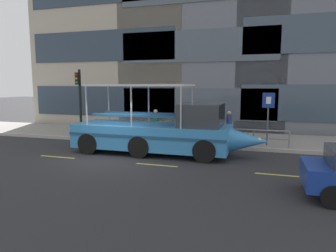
{
  "coord_description": "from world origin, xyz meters",
  "views": [
    {
      "loc": [
        6.52,
        -12.55,
        3.26
      ],
      "look_at": [
        2.13,
        1.49,
        1.3
      ],
      "focal_mm": 32.86,
      "sensor_mm": 36.0,
      "label": 1
    }
  ],
  "objects_px": {
    "duck_tour_boat": "(162,132)",
    "pedestrian_mid_left": "(182,122)",
    "parking_sign": "(268,110)",
    "traffic_light_pole": "(79,96)",
    "pedestrian_mid_right": "(156,120)",
    "pedestrian_near_bow": "(229,122)"
  },
  "relations": [
    {
      "from": "parking_sign",
      "to": "pedestrian_mid_left",
      "type": "bearing_deg",
      "value": 174.15
    },
    {
      "from": "duck_tour_boat",
      "to": "pedestrian_near_bow",
      "type": "distance_m",
      "value": 4.76
    },
    {
      "from": "pedestrian_near_bow",
      "to": "pedestrian_mid_left",
      "type": "height_order",
      "value": "pedestrian_near_bow"
    },
    {
      "from": "parking_sign",
      "to": "pedestrian_mid_right",
      "type": "relative_size",
      "value": 1.65
    },
    {
      "from": "traffic_light_pole",
      "to": "pedestrian_near_bow",
      "type": "distance_m",
      "value": 9.08
    },
    {
      "from": "parking_sign",
      "to": "pedestrian_mid_left",
      "type": "distance_m",
      "value": 4.77
    },
    {
      "from": "duck_tour_boat",
      "to": "pedestrian_mid_left",
      "type": "xyz_separation_m",
      "value": [
        0.13,
        3.21,
        0.1
      ]
    },
    {
      "from": "parking_sign",
      "to": "pedestrian_mid_left",
      "type": "relative_size",
      "value": 1.66
    },
    {
      "from": "duck_tour_boat",
      "to": "pedestrian_near_bow",
      "type": "relative_size",
      "value": 5.7
    },
    {
      "from": "pedestrian_mid_left",
      "to": "parking_sign",
      "type": "bearing_deg",
      "value": -5.85
    },
    {
      "from": "traffic_light_pole",
      "to": "duck_tour_boat",
      "type": "height_order",
      "value": "traffic_light_pole"
    },
    {
      "from": "pedestrian_near_bow",
      "to": "parking_sign",
      "type": "bearing_deg",
      "value": -29.26
    },
    {
      "from": "duck_tour_boat",
      "to": "pedestrian_near_bow",
      "type": "height_order",
      "value": "duck_tour_boat"
    },
    {
      "from": "parking_sign",
      "to": "traffic_light_pole",
      "type": "bearing_deg",
      "value": -179.09
    },
    {
      "from": "pedestrian_near_bow",
      "to": "pedestrian_mid_right",
      "type": "xyz_separation_m",
      "value": [
        -4.33,
        -0.32,
        0.0
      ]
    },
    {
      "from": "traffic_light_pole",
      "to": "duck_tour_boat",
      "type": "distance_m",
      "value": 6.83
    },
    {
      "from": "traffic_light_pole",
      "to": "duck_tour_boat",
      "type": "relative_size",
      "value": 0.43
    },
    {
      "from": "duck_tour_boat",
      "to": "parking_sign",
      "type": "bearing_deg",
      "value": 29.63
    },
    {
      "from": "duck_tour_boat",
      "to": "pedestrian_mid_right",
      "type": "relative_size",
      "value": 5.68
    },
    {
      "from": "traffic_light_pole",
      "to": "parking_sign",
      "type": "distance_m",
      "value": 10.96
    },
    {
      "from": "parking_sign",
      "to": "pedestrian_mid_right",
      "type": "distance_m",
      "value": 6.52
    },
    {
      "from": "pedestrian_mid_left",
      "to": "pedestrian_mid_right",
      "type": "height_order",
      "value": "pedestrian_mid_right"
    }
  ]
}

